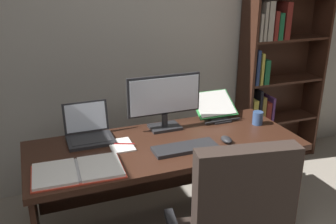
% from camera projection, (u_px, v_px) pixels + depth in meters
% --- Properties ---
extents(wall_back, '(5.38, 0.12, 2.78)m').
position_uv_depth(wall_back, '(135.00, 21.00, 3.13)').
color(wall_back, '#B2ADA3').
rests_on(wall_back, ground).
extents(desk, '(1.81, 0.73, 0.71)m').
position_uv_depth(desk, '(161.00, 163.00, 2.64)').
color(desk, '#381E14').
rests_on(desk, ground).
extents(bookshelf, '(0.82, 0.27, 2.00)m').
position_uv_depth(bookshelf, '(275.00, 60.00, 3.51)').
color(bookshelf, '#381E14').
rests_on(bookshelf, ground).
extents(monitor, '(0.54, 0.16, 0.40)m').
position_uv_depth(monitor, '(164.00, 101.00, 2.67)').
color(monitor, '#232326').
rests_on(monitor, desk).
extents(laptop, '(0.31, 0.28, 0.23)m').
position_uv_depth(laptop, '(89.00, 132.00, 2.55)').
color(laptop, '#232326').
rests_on(laptop, desk).
extents(keyboard, '(0.42, 0.15, 0.02)m').
position_uv_depth(keyboard, '(185.00, 148.00, 2.41)').
color(keyboard, '#232326').
rests_on(keyboard, desk).
extents(computer_mouse, '(0.06, 0.10, 0.04)m').
position_uv_depth(computer_mouse, '(226.00, 140.00, 2.51)').
color(computer_mouse, '#232326').
rests_on(computer_mouse, desk).
extents(reading_stand_with_book, '(0.32, 0.29, 0.17)m').
position_uv_depth(reading_stand_with_book, '(215.00, 106.00, 2.92)').
color(reading_stand_with_book, '#232326').
rests_on(reading_stand_with_book, desk).
extents(open_binder, '(0.52, 0.33, 0.02)m').
position_uv_depth(open_binder, '(78.00, 171.00, 2.14)').
color(open_binder, '#DB422D').
rests_on(open_binder, desk).
extents(notepad, '(0.15, 0.21, 0.01)m').
position_uv_depth(notepad, '(121.00, 145.00, 2.46)').
color(notepad, white).
rests_on(notepad, desk).
extents(pen, '(0.13, 0.06, 0.01)m').
position_uv_depth(pen, '(124.00, 144.00, 2.47)').
color(pen, maroon).
rests_on(pen, notepad).
extents(coffee_mug, '(0.08, 0.08, 0.10)m').
position_uv_depth(coffee_mug, '(258.00, 118.00, 2.80)').
color(coffee_mug, '#334C7A').
rests_on(coffee_mug, desk).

